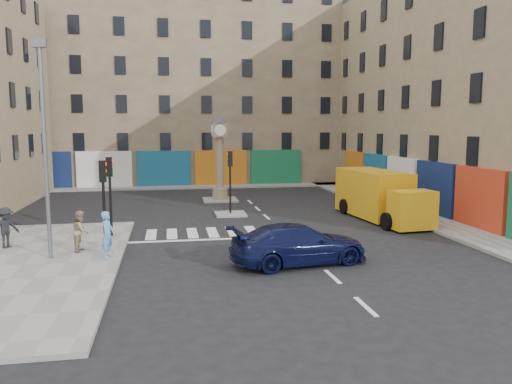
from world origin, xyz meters
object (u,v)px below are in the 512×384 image
object	(u,v)px
traffic_light_left_near	(103,190)
yellow_van	(379,196)
clock_pillar	(220,151)
pedestrian_tan	(81,231)
pedestrian_dark	(6,228)
traffic_light_island	(230,172)
pedestrian_blue	(108,234)
lamp_post	(44,139)
navy_sedan	(299,244)
traffic_light_left_far	(110,184)

from	to	relation	value
traffic_light_left_near	yellow_van	bearing A→B (deg)	18.97
clock_pillar	pedestrian_tan	world-z (taller)	clock_pillar
clock_pillar	pedestrian_dark	xyz separation A→B (m)	(-10.41, -13.09, -2.53)
traffic_light_island	pedestrian_blue	xyz separation A→B (m)	(-6.00, -9.45, -1.53)
lamp_post	pedestrian_tan	distance (m)	4.05
traffic_light_island	pedestrian_tan	world-z (taller)	traffic_light_island
traffic_light_island	pedestrian_tan	distance (m)	11.04
traffic_light_left_near	clock_pillar	bearing A→B (deg)	65.45
yellow_van	pedestrian_dark	size ratio (longest dim) A/B	4.45
yellow_van	pedestrian_tan	world-z (taller)	yellow_van
lamp_post	pedestrian_dark	size ratio (longest dim) A/B	4.80
clock_pillar	pedestrian_tan	bearing A→B (deg)	-116.88
yellow_van	navy_sedan	bearing A→B (deg)	-134.90
traffic_light_left_near	pedestrian_tan	xyz separation A→B (m)	(-0.90, -0.42, -1.63)
traffic_light_left_far	clock_pillar	xyz separation A→B (m)	(6.30, 11.40, 0.93)
yellow_van	pedestrian_blue	xyz separation A→B (m)	(-14.19, -6.62, -0.30)
pedestrian_blue	pedestrian_tan	xyz separation A→B (m)	(-1.20, 1.23, -0.07)
traffic_light_left_near	traffic_light_left_far	bearing A→B (deg)	90.00
traffic_light_left_near	traffic_light_island	bearing A→B (deg)	51.07
traffic_light_left_near	pedestrian_blue	distance (m)	2.29
navy_sedan	pedestrian_dark	distance (m)	12.36
lamp_post	pedestrian_dark	xyz separation A→B (m)	(-2.21, 2.11, -3.78)
clock_pillar	traffic_light_left_far	bearing A→B (deg)	-118.94
lamp_post	navy_sedan	size ratio (longest dim) A/B	1.56
traffic_light_left_far	yellow_van	distance (m)	14.77
traffic_light_island	pedestrian_dark	bearing A→B (deg)	-145.73
clock_pillar	navy_sedan	bearing A→B (deg)	-85.78
lamp_post	navy_sedan	distance (m)	10.47
traffic_light_left_far	navy_sedan	size ratio (longest dim) A/B	0.69
traffic_light_left_near	lamp_post	xyz separation A→B (m)	(-1.90, -1.40, 2.17)
pedestrian_blue	traffic_light_left_far	bearing A→B (deg)	19.87
traffic_light_island	pedestrian_blue	bearing A→B (deg)	-122.42
pedestrian_dark	traffic_light_left_near	bearing A→B (deg)	-60.03
pedestrian_dark	pedestrian_tan	bearing A→B (deg)	-69.56
pedestrian_tan	lamp_post	bearing A→B (deg)	136.02
pedestrian_tan	pedestrian_dark	world-z (taller)	pedestrian_dark
traffic_light_left_far	traffic_light_left_near	bearing A→B (deg)	-90.00
traffic_light_left_far	pedestrian_blue	size ratio (longest dim) A/B	2.03
traffic_light_island	clock_pillar	bearing A→B (deg)	90.00
clock_pillar	pedestrian_tan	distance (m)	16.14
clock_pillar	pedestrian_blue	distance (m)	16.75
navy_sedan	pedestrian_dark	size ratio (longest dim) A/B	3.08
navy_sedan	pedestrian_dark	world-z (taller)	pedestrian_dark
navy_sedan	traffic_light_left_far	bearing A→B (deg)	43.06
yellow_van	pedestrian_blue	distance (m)	15.66
clock_pillar	traffic_light_left_near	bearing A→B (deg)	-114.55
yellow_van	traffic_light_left_far	bearing A→B (deg)	-175.07
lamp_post	navy_sedan	xyz separation A→B (m)	(9.47, -1.95, -4.02)
pedestrian_tan	yellow_van	bearing A→B (deg)	-69.27
lamp_post	pedestrian_tan	world-z (taller)	lamp_post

